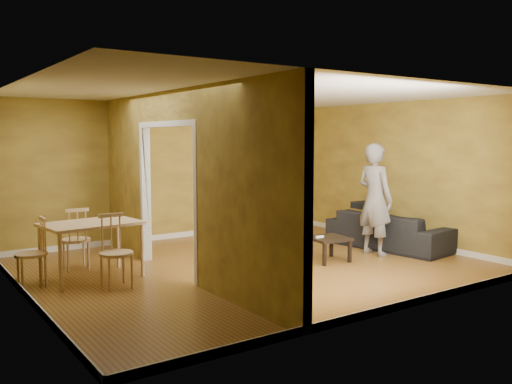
% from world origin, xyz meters
% --- Properties ---
extents(room_shell, '(6.50, 6.50, 6.50)m').
position_xyz_m(room_shell, '(0.00, 0.00, 1.30)').
color(room_shell, '#9C5E30').
rests_on(room_shell, ground).
extents(partition, '(0.22, 5.50, 2.60)m').
position_xyz_m(partition, '(-1.20, 0.00, 1.30)').
color(partition, gold).
rests_on(partition, ground).
extents(wall_speaker, '(0.10, 0.10, 0.10)m').
position_xyz_m(wall_speaker, '(1.50, 2.69, 1.90)').
color(wall_speaker, black).
rests_on(wall_speaker, room_shell).
extents(sofa, '(2.30, 1.22, 0.84)m').
position_xyz_m(sofa, '(2.70, -0.28, 0.42)').
color(sofa, black).
rests_on(sofa, ground).
extents(person, '(0.81, 0.65, 2.18)m').
position_xyz_m(person, '(2.11, -0.50, 1.09)').
color(person, slate).
rests_on(person, ground).
extents(bookshelf, '(0.79, 0.35, 1.88)m').
position_xyz_m(bookshelf, '(1.32, 2.60, 0.94)').
color(bookshelf, white).
rests_on(bookshelf, ground).
extents(paper_box_teal, '(0.39, 0.25, 0.20)m').
position_xyz_m(paper_box_teal, '(1.29, 2.56, 0.87)').
color(paper_box_teal, '#118761').
rests_on(paper_box_teal, bookshelf).
extents(paper_box_navy_b, '(0.43, 0.28, 0.22)m').
position_xyz_m(paper_box_navy_b, '(1.30, 2.56, 1.25)').
color(paper_box_navy_b, navy).
rests_on(paper_box_navy_b, bookshelf).
extents(paper_box_navy_c, '(0.46, 0.30, 0.24)m').
position_xyz_m(paper_box_navy_c, '(1.33, 2.56, 1.49)').
color(paper_box_navy_c, '#344B7E').
rests_on(paper_box_navy_c, bookshelf).
extents(coffee_table, '(0.58, 0.58, 0.38)m').
position_xyz_m(coffee_table, '(1.14, -0.44, 0.33)').
color(coffee_table, black).
rests_on(coffee_table, ground).
extents(game_controller, '(0.14, 0.04, 0.03)m').
position_xyz_m(game_controller, '(1.00, -0.40, 0.40)').
color(game_controller, white).
rests_on(game_controller, coffee_table).
extents(dining_table, '(1.26, 0.84, 0.79)m').
position_xyz_m(dining_table, '(-2.27, 0.61, 0.71)').
color(dining_table, tan).
rests_on(dining_table, ground).
extents(chair_left, '(0.42, 0.42, 0.91)m').
position_xyz_m(chair_left, '(-3.05, 0.66, 0.45)').
color(chair_left, '#D5B179').
rests_on(chair_left, ground).
extents(chair_near, '(0.44, 0.44, 0.96)m').
position_xyz_m(chair_near, '(-2.15, -0.03, 0.48)').
color(chair_near, tan).
rests_on(chair_near, ground).
extents(chair_far, '(0.45, 0.45, 0.93)m').
position_xyz_m(chair_far, '(-2.30, 1.28, 0.47)').
color(chair_far, tan).
rests_on(chair_far, ground).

